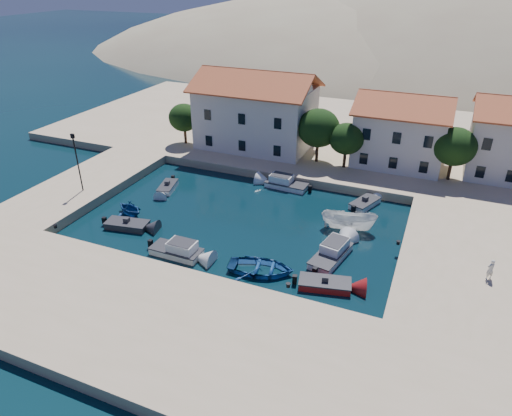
% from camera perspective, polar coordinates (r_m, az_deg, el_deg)
% --- Properties ---
extents(ground, '(400.00, 400.00, 0.00)m').
position_cam_1_polar(ground, '(37.02, -8.34, -8.73)').
color(ground, black).
rests_on(ground, ground).
extents(quay_south, '(52.00, 12.00, 1.00)m').
position_cam_1_polar(quay_south, '(32.93, -13.81, -13.63)').
color(quay_south, tan).
rests_on(quay_south, ground).
extents(quay_east, '(11.00, 20.00, 1.00)m').
position_cam_1_polar(quay_east, '(41.25, 25.22, -6.38)').
color(quay_east, tan).
rests_on(quay_east, ground).
extents(quay_west, '(8.00, 20.00, 1.00)m').
position_cam_1_polar(quay_west, '(54.12, -20.51, 2.73)').
color(quay_west, tan).
rests_on(quay_west, ground).
extents(quay_north, '(80.00, 36.00, 1.00)m').
position_cam_1_polar(quay_north, '(68.06, 9.66, 9.15)').
color(quay_north, tan).
rests_on(quay_north, ground).
extents(hills, '(254.00, 176.00, 99.00)m').
position_cam_1_polar(hills, '(155.44, 23.66, 8.58)').
color(hills, tan).
rests_on(hills, ground).
extents(building_left, '(14.70, 9.45, 9.70)m').
position_cam_1_polar(building_left, '(59.68, 0.02, 12.36)').
color(building_left, silver).
rests_on(building_left, quay_north).
extents(building_mid, '(10.50, 8.40, 8.30)m').
position_cam_1_polar(building_mid, '(56.69, 17.70, 9.45)').
color(building_mid, silver).
rests_on(building_mid, quay_north).
extents(trees, '(37.30, 5.30, 6.45)m').
position_cam_1_polar(trees, '(54.56, 9.33, 9.28)').
color(trees, '#382314').
rests_on(trees, quay_north).
extents(lamppost, '(0.35, 0.25, 6.22)m').
position_cam_1_polar(lamppost, '(50.26, -21.52, 5.94)').
color(lamppost, black).
rests_on(lamppost, quay_west).
extents(bollards, '(29.36, 9.56, 0.30)m').
position_cam_1_polar(bollards, '(38.03, -1.86, -5.20)').
color(bollards, black).
rests_on(bollards, ground).
extents(motorboat_grey_sw, '(4.27, 2.43, 1.25)m').
position_cam_1_polar(motorboat_grey_sw, '(44.91, -15.80, -2.04)').
color(motorboat_grey_sw, '#2D2D31').
rests_on(motorboat_grey_sw, ground).
extents(cabin_cruiser_south, '(4.53, 1.98, 1.60)m').
position_cam_1_polar(cabin_cruiser_south, '(39.77, -9.94, -5.18)').
color(cabin_cruiser_south, white).
rests_on(cabin_cruiser_south, ground).
extents(rowboat_south, '(6.01, 4.78, 1.12)m').
position_cam_1_polar(rowboat_south, '(37.36, 0.63, -7.99)').
color(rowboat_south, navy).
rests_on(rowboat_south, ground).
extents(motorboat_red_se, '(4.27, 2.60, 1.25)m').
position_cam_1_polar(motorboat_red_se, '(35.98, 8.60, -9.39)').
color(motorboat_red_se, maroon).
rests_on(motorboat_red_se, ground).
extents(cabin_cruiser_east, '(2.93, 5.26, 1.60)m').
position_cam_1_polar(cabin_cruiser_east, '(39.14, 9.34, -5.72)').
color(cabin_cruiser_east, white).
rests_on(cabin_cruiser_east, ground).
extents(boat_east, '(5.40, 2.70, 2.00)m').
position_cam_1_polar(boat_east, '(43.91, 11.42, -2.65)').
color(boat_east, white).
rests_on(boat_east, ground).
extents(motorboat_white_ne, '(2.90, 3.99, 1.25)m').
position_cam_1_polar(motorboat_white_ne, '(48.45, 13.44, 0.58)').
color(motorboat_white_ne, white).
rests_on(motorboat_white_ne, ground).
extents(rowboat_west, '(3.86, 3.57, 1.68)m').
position_cam_1_polar(rowboat_west, '(47.43, -15.42, -0.71)').
color(rowboat_west, navy).
rests_on(rowboat_west, ground).
extents(motorboat_white_west, '(2.34, 3.70, 1.25)m').
position_cam_1_polar(motorboat_white_west, '(51.59, -10.98, 2.58)').
color(motorboat_white_west, white).
rests_on(motorboat_white_west, ground).
extents(cabin_cruiser_north, '(4.81, 2.23, 1.60)m').
position_cam_1_polar(cabin_cruiser_north, '(51.14, 3.85, 3.04)').
color(cabin_cruiser_north, white).
rests_on(cabin_cruiser_north, ground).
extents(pedestrian, '(0.74, 0.69, 1.71)m').
position_cam_1_polar(pedestrian, '(38.70, 27.25, -6.83)').
color(pedestrian, silver).
rests_on(pedestrian, quay_east).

